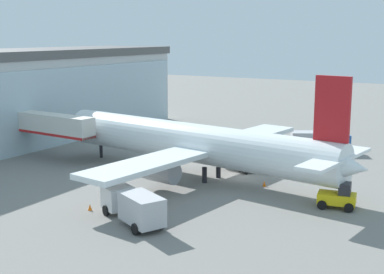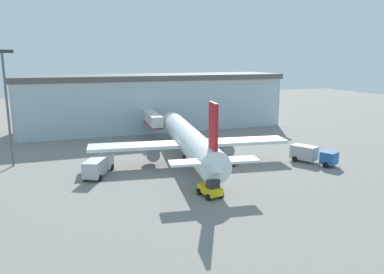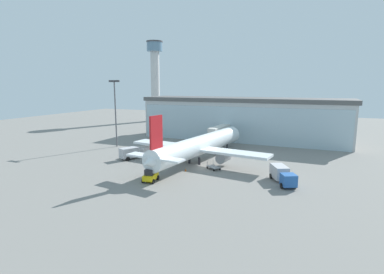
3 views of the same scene
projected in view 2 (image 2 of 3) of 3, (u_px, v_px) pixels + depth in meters
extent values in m
plane|color=gray|center=(211.00, 167.00, 58.20)|extent=(240.00, 240.00, 0.00)
cube|color=#BCBCBC|center=(154.00, 104.00, 89.34)|extent=(60.73, 14.49, 11.58)
cube|color=#ACC4D0|center=(161.00, 110.00, 82.94)|extent=(59.37, 0.94, 10.42)
cube|color=#545454|center=(153.00, 77.00, 88.01)|extent=(61.94, 14.78, 1.20)
cube|color=silver|center=(151.00, 118.00, 78.64)|extent=(3.33, 14.98, 2.40)
cube|color=red|center=(151.00, 123.00, 78.86)|extent=(3.37, 14.99, 0.30)
cylinder|color=#4C4C51|center=(147.00, 126.00, 84.46)|extent=(0.70, 0.70, 3.07)
cylinder|color=#59595E|center=(8.00, 111.00, 56.78)|extent=(0.36, 0.36, 17.29)
cube|color=#333338|center=(2.00, 51.00, 54.94)|extent=(3.20, 0.40, 0.50)
cylinder|color=white|center=(188.00, 139.00, 61.02)|extent=(8.91, 34.25, 4.08)
cone|color=white|center=(172.00, 122.00, 77.30)|extent=(4.47, 3.55, 4.08)
cone|color=white|center=(216.00, 168.00, 44.74)|extent=(4.21, 4.48, 3.68)
cube|color=white|center=(190.00, 144.00, 59.48)|extent=(32.00, 8.70, 0.50)
cube|color=white|center=(214.00, 161.00, 45.57)|extent=(11.23, 3.95, 0.30)
cube|color=red|center=(213.00, 126.00, 45.16)|extent=(0.81, 3.22, 5.70)
cylinder|color=gray|center=(152.00, 153.00, 59.02)|extent=(2.54, 3.47, 2.10)
cylinder|color=gray|center=(226.00, 149.00, 61.44)|extent=(2.54, 3.47, 2.10)
cylinder|color=black|center=(184.00, 160.00, 58.78)|extent=(0.50, 0.50, 1.60)
cylinder|color=black|center=(199.00, 160.00, 59.27)|extent=(0.50, 0.50, 1.60)
cylinder|color=black|center=(175.00, 138.00, 75.02)|extent=(0.40, 0.40, 1.60)
cube|color=silver|center=(105.00, 161.00, 56.28)|extent=(2.95, 2.95, 1.90)
cube|color=#B2B2B7|center=(95.00, 168.00, 52.17)|extent=(3.75, 4.56, 2.20)
cylinder|color=black|center=(98.00, 167.00, 56.60)|extent=(0.67, 0.94, 0.90)
cylinder|color=black|center=(112.00, 167.00, 56.36)|extent=(0.67, 0.94, 0.90)
cylinder|color=black|center=(85.00, 177.00, 51.54)|extent=(0.67, 0.94, 0.90)
cylinder|color=black|center=(100.00, 178.00, 51.30)|extent=(0.67, 0.94, 0.90)
cube|color=#2659A5|center=(329.00, 158.00, 58.03)|extent=(2.96, 2.96, 1.90)
cube|color=#B2B2B7|center=(304.00, 152.00, 60.81)|extent=(3.77, 4.56, 2.20)
cylinder|color=black|center=(332.00, 162.00, 59.01)|extent=(0.67, 0.94, 0.90)
cylinder|color=black|center=(326.00, 165.00, 57.44)|extent=(0.67, 0.94, 0.90)
cylinder|color=black|center=(301.00, 156.00, 62.49)|extent=(0.67, 0.94, 0.90)
cylinder|color=black|center=(295.00, 159.00, 60.92)|extent=(0.67, 0.94, 0.90)
cube|color=gray|center=(227.00, 162.00, 58.65)|extent=(3.21, 2.93, 0.16)
cylinder|color=black|center=(235.00, 164.00, 59.10)|extent=(0.43, 0.35, 0.44)
cylinder|color=gray|center=(235.00, 159.00, 58.92)|extent=(0.08, 0.08, 0.90)
cylinder|color=black|center=(233.00, 166.00, 57.74)|extent=(0.43, 0.35, 0.44)
cylinder|color=gray|center=(234.00, 161.00, 57.57)|extent=(0.08, 0.08, 0.90)
cylinder|color=black|center=(221.00, 163.00, 59.68)|extent=(0.43, 0.35, 0.44)
cylinder|color=gray|center=(221.00, 158.00, 59.51)|extent=(0.08, 0.08, 0.90)
cylinder|color=black|center=(219.00, 165.00, 58.32)|extent=(0.43, 0.35, 0.44)
cylinder|color=gray|center=(219.00, 160.00, 58.15)|extent=(0.08, 0.08, 0.90)
cube|color=yellow|center=(210.00, 190.00, 45.61)|extent=(2.28, 3.44, 0.90)
cube|color=#26262B|center=(213.00, 184.00, 44.87)|extent=(1.54, 1.21, 1.00)
cylinder|color=black|center=(199.00, 192.00, 46.23)|extent=(0.47, 0.85, 0.80)
cylinder|color=black|center=(211.00, 189.00, 47.09)|extent=(0.47, 0.85, 0.80)
cylinder|color=black|center=(209.00, 197.00, 44.32)|extent=(0.47, 0.85, 0.80)
cylinder|color=black|center=(221.00, 195.00, 45.17)|extent=(0.47, 0.85, 0.80)
cone|color=orange|center=(208.00, 173.00, 54.12)|extent=(0.36, 0.36, 0.55)
cone|color=orange|center=(99.00, 164.00, 58.70)|extent=(0.36, 0.36, 0.55)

